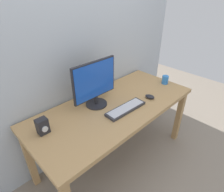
% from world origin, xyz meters
% --- Properties ---
extents(ground_plane, '(6.00, 6.00, 0.00)m').
position_xyz_m(ground_plane, '(0.00, 0.00, 0.00)').
color(ground_plane, gray).
extents(wall_back, '(2.81, 0.04, 3.00)m').
position_xyz_m(wall_back, '(0.00, 0.43, 1.50)').
color(wall_back, '#B2BCC6').
rests_on(wall_back, ground_plane).
extents(desk, '(1.73, 0.78, 0.75)m').
position_xyz_m(desk, '(0.00, 0.00, 0.67)').
color(desk, tan).
rests_on(desk, ground_plane).
extents(monitor, '(0.49, 0.21, 0.45)m').
position_xyz_m(monitor, '(-0.12, 0.14, 0.98)').
color(monitor, '#232328').
rests_on(monitor, desk).
extents(keyboard_primary, '(0.44, 0.14, 0.03)m').
position_xyz_m(keyboard_primary, '(0.02, -0.13, 0.76)').
color(keyboard_primary, '#333338').
rests_on(keyboard_primary, desk).
extents(mouse, '(0.09, 0.11, 0.04)m').
position_xyz_m(mouse, '(0.36, -0.17, 0.77)').
color(mouse, '#232328').
rests_on(mouse, desk).
extents(audio_controller, '(0.09, 0.08, 0.13)m').
position_xyz_m(audio_controller, '(-0.70, 0.12, 0.82)').
color(audio_controller, '#232328').
rests_on(audio_controller, desk).
extents(coffee_mug, '(0.08, 0.08, 0.10)m').
position_xyz_m(coffee_mug, '(0.77, -0.09, 0.80)').
color(coffee_mug, '#337FD8').
rests_on(coffee_mug, desk).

